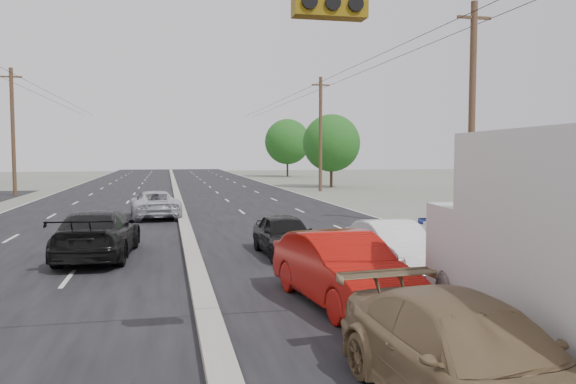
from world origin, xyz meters
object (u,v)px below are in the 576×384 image
queue_car_b (393,246)px  queue_car_d (492,254)px  utility_pole_right_c (321,133)px  tree_right_mid (331,143)px  oncoming_near (98,234)px  utility_pole_left_c (13,131)px  red_sedan (342,270)px  queue_car_a (285,235)px  utility_pole_right_b (472,114)px  tan_sedan (470,361)px  tree_right_far (287,142)px  oncoming_far (155,204)px

queue_car_b → queue_car_d: 2.72m
utility_pole_right_c → tree_right_mid: size_ratio=1.40×
oncoming_near → utility_pole_left_c: bearing=-68.0°
red_sedan → queue_car_a: size_ratio=1.21×
utility_pole_right_b → queue_car_b: utility_pole_right_b is taller
tan_sedan → oncoming_near: size_ratio=0.92×
tree_right_far → red_sedan: size_ratio=1.70×
tree_right_far → tan_sedan: tree_right_far is taller
utility_pole_left_c → tree_right_mid: 27.96m
tan_sedan → red_sedan: 5.40m
tree_right_mid → oncoming_near: tree_right_mid is taller
utility_pole_left_c → tree_right_mid: utility_pole_left_c is taller
tan_sedan → oncoming_near: bearing=111.1°
tree_right_mid → queue_car_d: (-7.40, -39.53, -3.61)m
red_sedan → oncoming_far: (-4.40, 18.09, -0.09)m
tan_sedan → oncoming_far: bearing=96.0°
tree_right_mid → queue_car_a: (-12.00, -34.82, -3.66)m
oncoming_near → oncoming_far: (1.55, 11.15, -0.08)m
red_sedan → oncoming_near: size_ratio=0.89×
red_sedan → queue_car_b: bearing=43.9°
tan_sedan → queue_car_b: bearing=68.7°
utility_pole_left_c → tree_right_far: bearing=46.5°
queue_car_d → queue_car_b: bearing=135.2°
utility_pole_right_c → oncoming_far: size_ratio=1.97×
utility_pole_left_c → queue_car_d: size_ratio=1.99×
tree_right_far → oncoming_far: (-17.40, -47.86, -4.25)m
tree_right_mid → oncoming_near: (-17.95, -34.01, -3.55)m
queue_car_b → utility_pole_right_b: bearing=46.6°
oncoming_far → queue_car_a: bearing=104.9°
tree_right_mid → tan_sedan: size_ratio=1.43×
tan_sedan → queue_car_d: bearing=51.4°
utility_pole_left_c → oncoming_far: (11.10, -17.86, -4.40)m
red_sedan → queue_car_b: red_sedan is taller
queue_car_b → queue_car_d: queue_car_d is taller
utility_pole_left_c → oncoming_near: utility_pole_left_c is taller
queue_car_d → utility_pole_right_b: bearing=60.8°
red_sedan → oncoming_near: red_sedan is taller
queue_car_d → oncoming_near: 11.91m
utility_pole_right_b → queue_car_d: size_ratio=1.99×
tree_right_mid → red_sedan: 42.82m
utility_pole_right_c → oncoming_near: bearing=-118.0°
tan_sedan → tree_right_mid: bearing=70.9°
queue_car_a → utility_pole_left_c: bearing=114.7°
tree_right_far → queue_car_b: tree_right_far is taller
red_sedan → oncoming_far: size_ratio=0.95×
tree_right_far → tan_sedan: (-13.00, -71.35, -4.23)m
utility_pole_right_b → oncoming_near: 16.54m
utility_pole_right_b → tree_right_far: utility_pole_right_b is taller
tree_right_mid → tree_right_far: tree_right_far is taller
utility_pole_right_c → oncoming_far: 23.06m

